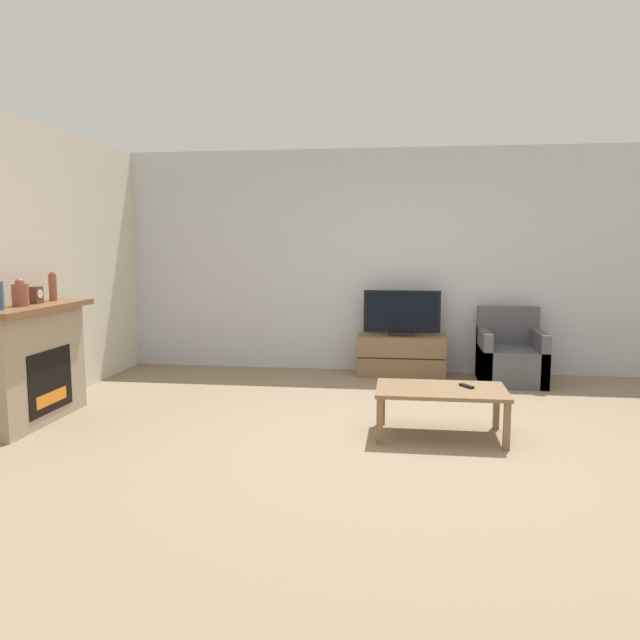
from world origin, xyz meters
name	(u,v)px	position (x,y,z in m)	size (l,w,h in m)	color
ground_plane	(411,440)	(0.00, 0.00, 0.00)	(24.00, 24.00, 0.00)	#89755B
wall_back	(411,261)	(0.00, 2.75, 1.35)	(12.00, 0.06, 2.70)	silver
fireplace	(30,363)	(-3.32, 0.06, 0.53)	(0.50, 1.33, 1.04)	tan
mantel_vase_centre_left	(20,294)	(-3.31, -0.04, 1.15)	(0.14, 0.14, 0.24)	#994C3D
mantel_vase_right	(53,287)	(-3.31, 0.45, 1.17)	(0.07, 0.07, 0.27)	#994C3D
mantel_clock	(36,295)	(-3.31, 0.19, 1.12)	(0.08, 0.11, 0.15)	brown
tv_stand	(401,355)	(-0.10, 2.47, 0.24)	(1.04, 0.43, 0.48)	brown
tv	(402,315)	(-0.10, 2.46, 0.73)	(0.90, 0.18, 0.54)	black
armchair	(510,358)	(1.13, 2.27, 0.28)	(0.70, 0.76, 0.84)	#4C4C51
coffee_table	(441,394)	(0.23, 0.13, 0.36)	(1.05, 0.63, 0.40)	brown
remote	(467,386)	(0.44, 0.19, 0.41)	(0.12, 0.15, 0.02)	black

